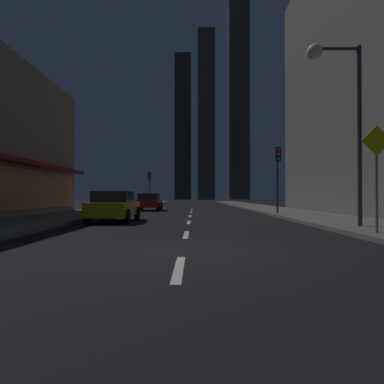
{
  "coord_description": "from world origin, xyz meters",
  "views": [
    {
      "loc": [
        0.26,
        -7.92,
        1.22
      ],
      "look_at": [
        0.0,
        29.63,
        1.67
      ],
      "focal_mm": 33.03,
      "sensor_mm": 36.0,
      "label": 1
    }
  ],
  "objects": [
    {
      "name": "ground_plane",
      "position": [
        0.0,
        32.0,
        -0.05
      ],
      "size": [
        78.0,
        136.0,
        0.1
      ],
      "primitive_type": "cube",
      "color": "black"
    },
    {
      "name": "sidewalk_right",
      "position": [
        7.0,
        32.0,
        0.07
      ],
      "size": [
        4.0,
        76.0,
        0.15
      ],
      "primitive_type": "cube",
      "color": "#605E59",
      "rests_on": "ground"
    },
    {
      "name": "sidewalk_left",
      "position": [
        -7.0,
        32.0,
        0.07
      ],
      "size": [
        4.0,
        76.0,
        0.15
      ],
      "primitive_type": "cube",
      "color": "#605E59",
      "rests_on": "ground"
    },
    {
      "name": "lane_marking_center",
      "position": [
        0.0,
        11.0,
        0.01
      ],
      "size": [
        0.16,
        28.2,
        0.01
      ],
      "color": "silver",
      "rests_on": "ground"
    },
    {
      "name": "skyscraper_distant_tall",
      "position": [
        -3.96,
        121.18,
        26.38
      ],
      "size": [
        5.85,
        7.57,
        52.76
      ],
      "primitive_type": "cube",
      "color": "#2F2D23",
      "rests_on": "ground"
    },
    {
      "name": "skyscraper_distant_mid",
      "position": [
        4.18,
        110.07,
        28.44
      ],
      "size": [
        5.74,
        5.12,
        56.88
      ],
      "primitive_type": "cube",
      "color": "#403D30",
      "rests_on": "ground"
    },
    {
      "name": "skyscraper_distant_short",
      "position": [
        16.57,
        122.59,
        36.28
      ],
      "size": [
        7.53,
        6.9,
        72.57
      ],
      "primitive_type": "cube",
      "color": "#403D30",
      "rests_on": "ground"
    },
    {
      "name": "car_parked_near",
      "position": [
        -3.6,
        8.96,
        0.74
      ],
      "size": [
        1.98,
        4.24,
        1.45
      ],
      "color": "gold",
      "rests_on": "ground"
    },
    {
      "name": "car_parked_far",
      "position": [
        -3.6,
        22.16,
        0.74
      ],
      "size": [
        1.98,
        4.24,
        1.45
      ],
      "color": "#B21919",
      "rests_on": "ground"
    },
    {
      "name": "fire_hydrant_far_left",
      "position": [
        -5.9,
        19.64,
        0.45
      ],
      "size": [
        0.42,
        0.3,
        0.65
      ],
      "color": "red",
      "rests_on": "sidewalk_left"
    },
    {
      "name": "traffic_light_near_right",
      "position": [
        5.5,
        14.21,
        3.19
      ],
      "size": [
        0.32,
        0.48,
        4.2
      ],
      "color": "#2D2D2D",
      "rests_on": "sidewalk_right"
    },
    {
      "name": "traffic_light_far_left",
      "position": [
        -5.5,
        37.1,
        3.19
      ],
      "size": [
        0.32,
        0.48,
        4.2
      ],
      "color": "#2D2D2D",
      "rests_on": "sidewalk_left"
    },
    {
      "name": "street_lamp_right",
      "position": [
        5.38,
        4.77,
        5.07
      ],
      "size": [
        1.96,
        0.56,
        6.58
      ],
      "color": "#38383D",
      "rests_on": "sidewalk_right"
    },
    {
      "name": "pedestrian_crossing_sign",
      "position": [
        5.6,
        2.43,
        2.02
      ],
      "size": [
        0.91,
        0.08,
        3.15
      ],
      "color": "slate",
      "rests_on": "sidewalk_right"
    }
  ]
}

